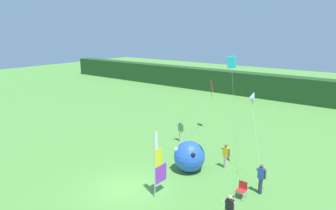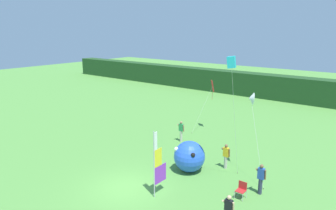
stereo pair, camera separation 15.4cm
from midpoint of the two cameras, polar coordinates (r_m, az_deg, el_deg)
The scene contains 11 objects.
ground_plane at distance 18.68m, azimuth -7.59°, elevation -14.79°, with size 120.00×120.00×0.00m, color #518E3D.
distant_treeline at distance 42.09m, azimuth 21.09°, elevation 2.86°, with size 80.00×2.40×3.10m, color #1E421E.
banner_flag at distance 17.00m, azimuth -1.64°, elevation -10.87°, with size 0.06×1.03×3.78m.
person_near_banner at distance 18.22m, azimuth 16.92°, elevation -12.75°, with size 0.55×0.48×1.76m.
person_mid_field at distance 20.81m, azimuth 10.80°, elevation -9.10°, with size 0.55×0.48×1.66m.
person_far_left at distance 25.10m, azimuth 2.61°, elevation -4.74°, with size 0.55×0.48×1.71m.
inflatable_balloon at distance 20.07m, azimuth 4.17°, elevation -9.40°, with size 2.00×2.00×2.00m.
folding_chair at distance 17.80m, azimuth 13.60°, elevation -14.74°, with size 0.51×0.51×0.89m.
kite_cyan_box_0 at distance 16.80m, azimuth 11.84°, elevation 7.57°, with size 0.58×2.30×7.53m.
kite_white_delta_1 at distance 19.69m, azimuth 15.25°, elevation 1.13°, with size 2.18×2.17×5.14m.
kite_red_diamond_2 at distance 27.52m, azimuth 8.25°, elevation 3.23°, with size 1.13×2.31×4.53m.
Camera 2 is at (11.95, -11.26, 8.93)m, focal length 33.18 mm.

